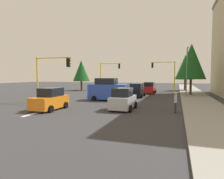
{
  "coord_description": "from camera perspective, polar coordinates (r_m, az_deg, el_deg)",
  "views": [
    {
      "loc": [
        25.19,
        7.99,
        3.08
      ],
      "look_at": [
        -0.33,
        -0.42,
        1.2
      ],
      "focal_mm": 31.76,
      "sensor_mm": 36.0,
      "label": 1
    }
  ],
  "objects": [
    {
      "name": "sidewalk_kerb",
      "position": [
        30.44,
        22.9,
        -1.98
      ],
      "size": [
        80.0,
        4.0,
        0.15
      ],
      "primitive_type": "cube",
      "color": "gray",
      "rests_on": "ground"
    },
    {
      "name": "delivery_van_blue",
      "position": [
        24.66,
        -1.19,
        -0.18
      ],
      "size": [
        2.22,
        4.8,
        2.77
      ],
      "color": "blue",
      "rests_on": "ground"
    },
    {
      "name": "tree_roadside_mid",
      "position": [
        33.32,
        21.86,
        7.51
      ],
      "size": [
        4.4,
        4.4,
        8.05
      ],
      "color": "brown",
      "rests_on": "ground"
    },
    {
      "name": "ground_plane",
      "position": [
        26.6,
        0.65,
        -2.65
      ],
      "size": [
        120.0,
        120.0,
        0.0
      ],
      "primitive_type": "plane",
      "color": "#353538"
    },
    {
      "name": "car_silver",
      "position": [
        18.03,
        3.18,
        -2.96
      ],
      "size": [
        3.63,
        2.07,
        1.98
      ],
      "color": "#B2B5BA",
      "rests_on": "ground"
    },
    {
      "name": "car_white",
      "position": [
        30.18,
        -2.84,
        -0.15
      ],
      "size": [
        3.8,
        2.06,
        1.98
      ],
      "color": "white",
      "rests_on": "ground"
    },
    {
      "name": "car_red",
      "position": [
        34.86,
        10.7,
        0.35
      ],
      "size": [
        4.09,
        2.1,
        1.98
      ],
      "color": "red",
      "rests_on": "ground"
    },
    {
      "name": "car_orange",
      "position": [
        18.83,
        -17.41,
        -2.85
      ],
      "size": [
        3.8,
        2.08,
        1.98
      ],
      "color": "orange",
      "rests_on": "ground"
    },
    {
      "name": "car_black",
      "position": [
        28.81,
        7.13,
        -0.37
      ],
      "size": [
        4.1,
        2.1,
        1.98
      ],
      "color": "black",
      "rests_on": "ground"
    },
    {
      "name": "lane_arrow_near",
      "position": [
        17.81,
        -20.34,
        -6.19
      ],
      "size": [
        2.4,
        1.1,
        1.1
      ],
      "color": "silver",
      "rests_on": "ground"
    },
    {
      "name": "tree_opposite_side",
      "position": [
        41.77,
        -8.84,
        5.33
      ],
      "size": [
        3.44,
        3.44,
        6.25
      ],
      "color": "brown",
      "rests_on": "ground"
    },
    {
      "name": "traffic_signal_far_left",
      "position": [
        39.27,
        14.99,
        5.36
      ],
      "size": [
        0.36,
        4.59,
        5.8
      ],
      "color": "yellow",
      "rests_on": "ground"
    },
    {
      "name": "tree_roadside_far",
      "position": [
        43.25,
        20.36,
        6.07
      ],
      "size": [
        4.03,
        4.03,
        7.36
      ],
      "color": "brown",
      "rests_on": "ground"
    },
    {
      "name": "street_lamp_curbside",
      "position": [
        28.85,
        20.76,
        6.26
      ],
      "size": [
        2.15,
        0.28,
        7.0
      ],
      "color": "slate",
      "rests_on": "ground"
    },
    {
      "name": "pedestrian_crossing",
      "position": [
        17.22,
        17.84,
        -3.44
      ],
      "size": [
        0.4,
        0.24,
        1.7
      ],
      "color": "#262638",
      "rests_on": "ground"
    },
    {
      "name": "traffic_signal_near_right",
      "position": [
        23.54,
        -17.18,
        5.4
      ],
      "size": [
        0.36,
        4.59,
        5.24
      ],
      "color": "yellow",
      "rests_on": "ground"
    },
    {
      "name": "traffic_signal_far_right",
      "position": [
        41.53,
        -1.02,
        5.36
      ],
      "size": [
        0.36,
        4.59,
        5.75
      ],
      "color": "yellow",
      "rests_on": "ground"
    }
  ]
}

